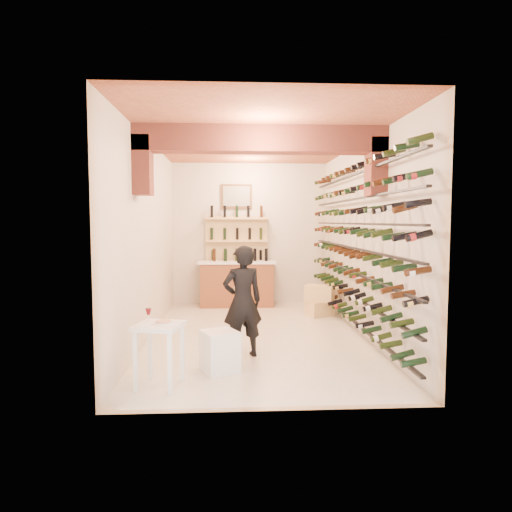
{
  "coord_description": "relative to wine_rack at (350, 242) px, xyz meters",
  "views": [
    {
      "loc": [
        -0.41,
        -7.39,
        1.89
      ],
      "look_at": [
        0.0,
        0.3,
        1.3
      ],
      "focal_mm": 31.9,
      "sensor_mm": 36.0,
      "label": 1
    }
  ],
  "objects": [
    {
      "name": "ground",
      "position": [
        -1.53,
        0.0,
        -1.55
      ],
      "size": [
        6.0,
        6.0,
        0.0
      ],
      "primitive_type": "plane",
      "color": "beige",
      "rests_on": "ground"
    },
    {
      "name": "room_shell",
      "position": [
        -1.53,
        -0.26,
        0.7
      ],
      "size": [
        3.52,
        6.02,
        3.21
      ],
      "color": "beige",
      "rests_on": "ground"
    },
    {
      "name": "wine_rack",
      "position": [
        0.0,
        0.0,
        0.0
      ],
      "size": [
        0.32,
        5.7,
        2.56
      ],
      "color": "black",
      "rests_on": "ground"
    },
    {
      "name": "back_counter",
      "position": [
        -1.83,
        2.65,
        -1.02
      ],
      "size": [
        1.7,
        0.62,
        1.29
      ],
      "color": "brown",
      "rests_on": "ground"
    },
    {
      "name": "back_shelving",
      "position": [
        -1.83,
        2.89,
        -0.38
      ],
      "size": [
        1.4,
        0.31,
        2.73
      ],
      "color": "tan",
      "rests_on": "ground"
    },
    {
      "name": "tasting_table",
      "position": [
        -2.78,
        -2.24,
        -0.95
      ],
      "size": [
        0.6,
        0.6,
        0.88
      ],
      "rotation": [
        0.0,
        0.0,
        -0.23
      ],
      "color": "white",
      "rests_on": "ground"
    },
    {
      "name": "white_stool",
      "position": [
        -2.1,
        -1.75,
        -1.29
      ],
      "size": [
        0.54,
        0.54,
        0.51
      ],
      "primitive_type": "cube",
      "rotation": [
        0.0,
        0.0,
        0.43
      ],
      "color": "white",
      "rests_on": "ground"
    },
    {
      "name": "person",
      "position": [
        -1.8,
        -1.15,
        -0.77
      ],
      "size": [
        0.65,
        0.52,
        1.56
      ],
      "primitive_type": "imported",
      "rotation": [
        0.0,
        0.0,
        3.42
      ],
      "color": "black",
      "rests_on": "ground"
    },
    {
      "name": "chrome_barstool",
      "position": [
        -1.75,
        0.97,
        -1.15
      ],
      "size": [
        0.35,
        0.35,
        0.68
      ],
      "rotation": [
        0.0,
        0.0,
        -0.05
      ],
      "color": "silver",
      "rests_on": "ground"
    },
    {
      "name": "crate_lower",
      "position": [
        -0.2,
        1.48,
        -1.4
      ],
      "size": [
        0.6,
        0.52,
        0.3
      ],
      "primitive_type": "cube",
      "rotation": [
        0.0,
        0.0,
        0.43
      ],
      "color": "#DDB879",
      "rests_on": "ground"
    },
    {
      "name": "crate_upper",
      "position": [
        -0.2,
        1.48,
        -1.09
      ],
      "size": [
        0.66,
        0.57,
        0.32
      ],
      "primitive_type": "cube",
      "rotation": [
        0.0,
        0.0,
        -0.43
      ],
      "color": "#DDB879",
      "rests_on": "crate_lower"
    }
  ]
}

